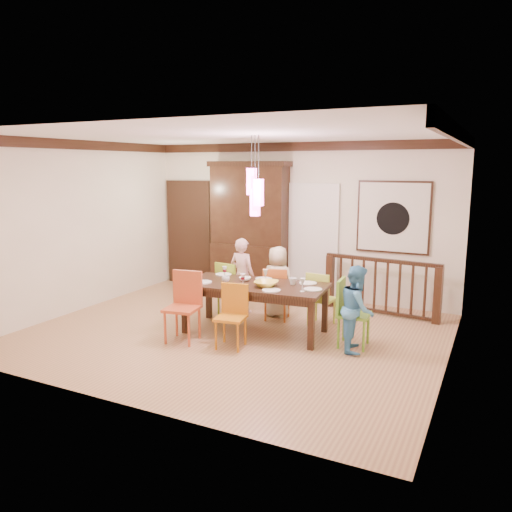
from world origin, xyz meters
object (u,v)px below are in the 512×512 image
at_px(chair_end_right, 354,309).
at_px(person_far_left, 242,275).
at_px(person_far_mid, 278,282).
at_px(china_hutch, 249,228).
at_px(balustrade, 381,285).
at_px(dining_table, 255,289).
at_px(chair_far_left, 232,284).
at_px(person_end_right, 357,308).

distance_m(chair_end_right, person_far_left, 2.30).
bearing_deg(person_far_mid, china_hutch, -44.52).
height_order(chair_end_right, person_far_left, person_far_left).
relative_size(chair_end_right, balustrade, 0.47).
height_order(dining_table, china_hutch, china_hutch).
relative_size(chair_far_left, person_far_mid, 0.76).
bearing_deg(china_hutch, person_far_mid, -46.59).
relative_size(chair_far_left, person_far_left, 0.70).
bearing_deg(dining_table, person_far_mid, 87.13).
bearing_deg(balustrade, chair_end_right, -83.14).
relative_size(chair_end_right, person_far_mid, 0.80).
xyz_separation_m(dining_table, china_hutch, (-1.17, 2.10, 0.61)).
bearing_deg(china_hutch, chair_far_left, -74.60).
height_order(balustrade, person_far_left, person_far_left).
bearing_deg(chair_far_left, person_far_mid, -156.21).
bearing_deg(person_far_mid, dining_table, 94.17).
bearing_deg(person_far_left, chair_far_left, 63.15).
bearing_deg(person_far_mid, chair_end_right, 153.46).
bearing_deg(person_far_mid, chair_far_left, 17.85).
xyz_separation_m(balustrade, person_far_mid, (-1.51, -0.85, 0.09)).
xyz_separation_m(china_hutch, balustrade, (2.65, -0.35, -0.78)).
distance_m(dining_table, chair_far_left, 1.05).
bearing_deg(chair_end_right, dining_table, 88.61).
bearing_deg(chair_end_right, china_hutch, 48.35).
distance_m(chair_far_left, person_far_left, 0.24).
relative_size(person_far_mid, person_end_right, 1.00).
bearing_deg(chair_end_right, person_far_left, 65.80).
height_order(chair_end_right, balustrade, balustrade).
distance_m(chair_end_right, china_hutch, 3.42).
relative_size(china_hutch, person_end_right, 2.18).
xyz_separation_m(person_far_left, person_end_right, (2.23, -0.91, -0.05)).
relative_size(balustrade, person_end_right, 1.69).
distance_m(dining_table, china_hutch, 2.48).
height_order(chair_far_left, person_end_right, person_end_right).
distance_m(chair_far_left, balustrade, 2.50).
bearing_deg(balustrade, dining_table, -123.45).
height_order(chair_far_left, china_hutch, china_hutch).
height_order(chair_far_left, person_far_mid, person_far_mid).
distance_m(chair_far_left, person_far_mid, 0.78).
relative_size(chair_far_left, balustrade, 0.45).
relative_size(chair_end_right, person_far_left, 0.73).
distance_m(china_hutch, person_far_mid, 1.79).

